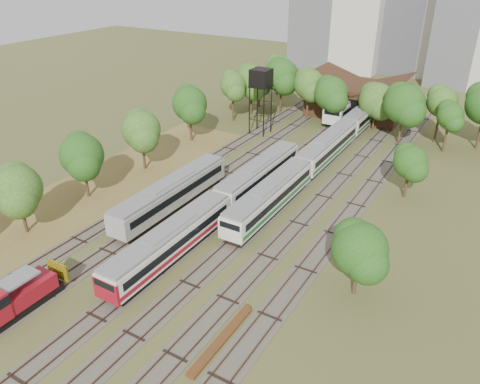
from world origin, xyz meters
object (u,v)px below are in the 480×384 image
Objects in this scene: shunter_locomotive at (10,300)px; water_tower at (261,80)px; railcar_red_set at (220,204)px; railcar_green_set at (327,147)px.

water_tower is (-3.35, 48.01, 7.18)m from shunter_locomotive.
shunter_locomotive is at bearing -105.41° from railcar_red_set.
railcar_green_set is at bearing 79.47° from railcar_red_set.
shunter_locomotive is at bearing -86.01° from water_tower.
water_tower reaches higher than shunter_locomotive.
railcar_green_set is 6.43× the size of shunter_locomotive.
shunter_locomotive is 48.66m from water_tower.
water_tower is (-13.35, 4.70, 6.91)m from railcar_green_set.
railcar_red_set reaches higher than shunter_locomotive.
railcar_green_set is 5.02× the size of water_tower.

